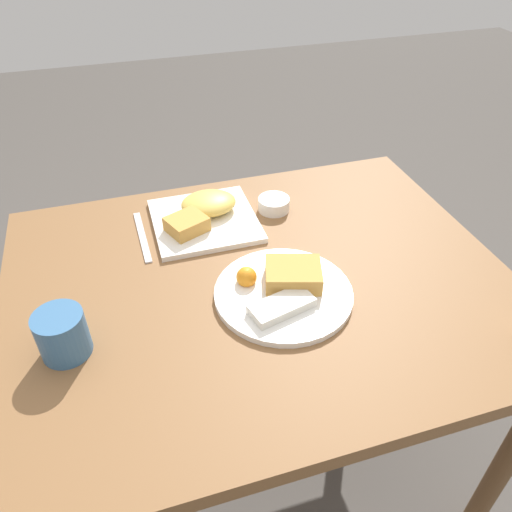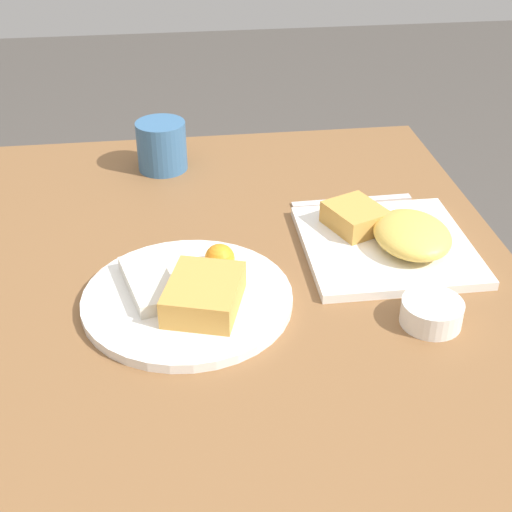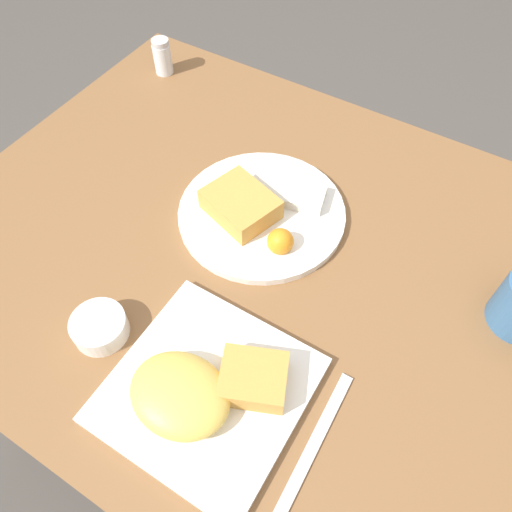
% 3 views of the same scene
% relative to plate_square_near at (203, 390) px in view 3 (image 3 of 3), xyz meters
% --- Properties ---
extents(ground_plane, '(8.00, 8.00, 0.00)m').
position_rel_plate_square_near_xyz_m(ground_plane, '(-0.07, 0.25, -0.74)').
color(ground_plane, '#4C4742').
extents(dining_table, '(1.09, 0.87, 0.72)m').
position_rel_plate_square_near_xyz_m(dining_table, '(-0.07, 0.25, -0.10)').
color(dining_table, brown).
rests_on(dining_table, ground_plane).
extents(plate_square_near, '(0.25, 0.25, 0.06)m').
position_rel_plate_square_near_xyz_m(plate_square_near, '(0.00, 0.00, 0.00)').
color(plate_square_near, white).
rests_on(plate_square_near, dining_table).
extents(plate_oval_far, '(0.29, 0.29, 0.05)m').
position_rel_plate_square_near_xyz_m(plate_oval_far, '(-0.10, 0.32, -0.01)').
color(plate_oval_far, white).
rests_on(plate_oval_far, dining_table).
extents(sauce_ramekin, '(0.08, 0.08, 0.03)m').
position_rel_plate_square_near_xyz_m(sauce_ramekin, '(-0.19, 0.00, -0.00)').
color(sauce_ramekin, white).
rests_on(sauce_ramekin, dining_table).
extents(salt_shaker, '(0.04, 0.04, 0.08)m').
position_rel_plate_square_near_xyz_m(salt_shaker, '(-0.50, 0.57, 0.01)').
color(salt_shaker, white).
rests_on(salt_shaker, dining_table).
extents(butter_knife, '(0.02, 0.21, 0.00)m').
position_rel_plate_square_near_xyz_m(butter_knife, '(0.16, 0.02, -0.02)').
color(butter_knife, silver).
rests_on(butter_knife, dining_table).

